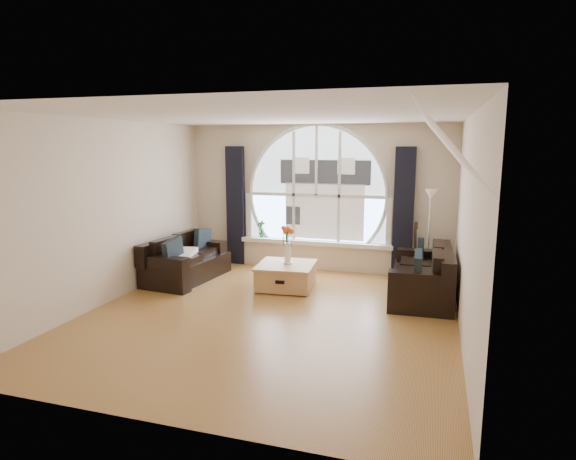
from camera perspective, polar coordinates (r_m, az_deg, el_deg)
The scene contains 21 objects.
ground at distance 6.77m, azimuth -2.27°, elevation -10.08°, with size 5.00×5.50×0.01m, color brown.
ceiling at distance 6.36m, azimuth -2.44°, elevation 13.38°, with size 5.00×5.50×0.01m, color silver.
wall_back at distance 9.05m, azimuth 3.45°, elevation 3.84°, with size 5.00×0.01×2.70m, color beige.
wall_front at distance 3.99m, azimuth -15.60°, elevation -4.58°, with size 5.00×0.01×2.70m, color beige.
wall_left at distance 7.63m, azimuth -20.38°, elevation 2.05°, with size 0.01×5.50×2.70m, color beige.
wall_right at distance 6.08m, azimuth 20.45°, elevation 0.14°, with size 0.01×5.50×2.70m, color beige.
attic_slope at distance 5.99m, azimuth 18.15°, elevation 9.75°, with size 0.92×5.50×0.72m, color silver.
arched_window at distance 8.99m, azimuth 3.42°, elevation 5.57°, with size 2.60×0.06×2.15m, color silver.
window_sill at distance 9.08m, azimuth 3.24°, elevation -1.50°, with size 2.90×0.22×0.08m, color white.
window_frame at distance 8.96m, azimuth 3.37°, elevation 5.55°, with size 2.76×0.08×2.15m, color white.
neighbor_house at distance 8.95m, azimuth 4.32°, elevation 4.73°, with size 1.70×0.02×1.50m, color silver.
curtain_left at distance 9.46m, azimuth -6.21°, elevation 2.86°, with size 0.35×0.12×2.30m, color black.
curtain_right at distance 8.72m, azimuth 13.52°, elevation 2.02°, with size 0.35×0.12×2.30m, color black.
sofa_left at distance 8.58m, azimuth -11.91°, elevation -3.15°, with size 0.82×1.64×0.73m, color black.
sofa_right at distance 7.66m, azimuth 15.57°, elevation -4.90°, with size 0.87×1.74×0.77m, color black.
coffee_chest at distance 7.94m, azimuth -0.23°, elevation -5.32°, with size 0.91×0.91×0.44m, color tan.
throw_blanket at distance 8.39m, azimuth -12.91°, elevation -2.79°, with size 0.55×0.55×0.10m, color silver.
vase_flowers at distance 7.84m, azimuth -0.06°, elevation -1.23°, with size 0.24×0.24×0.70m, color white.
floor_lamp at distance 8.45m, azimuth 16.31°, elevation -0.77°, with size 0.24×0.24×1.60m, color #B2B2B2.
guitar at distance 8.49m, azimuth 14.78°, elevation -2.51°, with size 0.36×0.24×1.06m, color olive.
potted_plant at distance 9.36m, azimuth -3.20°, elevation 0.13°, with size 0.18×0.12×0.33m, color #1E6023.
Camera 1 is at (2.11, -5.99, 2.34)m, focal length 30.02 mm.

